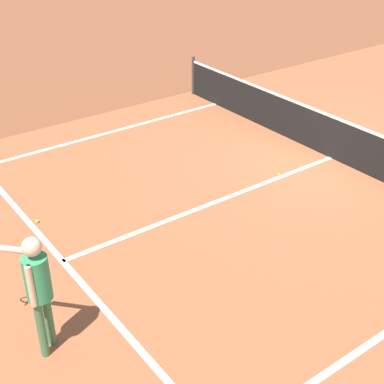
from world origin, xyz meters
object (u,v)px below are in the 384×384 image
object	(u,v)px
tennis_ball_near_net	(279,175)
player_near	(36,282)
net	(333,137)
tennis_ball_mid_court	(37,221)

from	to	relation	value
tennis_ball_near_net	player_near	bearing A→B (deg)	-73.81
net	tennis_ball_near_net	bearing A→B (deg)	-92.17
net	tennis_ball_mid_court	xyz separation A→B (m)	(-1.33, -6.28, -0.46)
player_near	tennis_ball_near_net	size ratio (longest dim) A/B	26.64
net	tennis_ball_near_net	world-z (taller)	net
net	tennis_ball_mid_court	bearing A→B (deg)	-101.95
tennis_ball_mid_court	tennis_ball_near_net	bearing A→B (deg)	75.03
tennis_ball_near_net	tennis_ball_mid_court	world-z (taller)	same
net	tennis_ball_mid_court	world-z (taller)	net
player_near	tennis_ball_mid_court	bearing A→B (deg)	159.81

